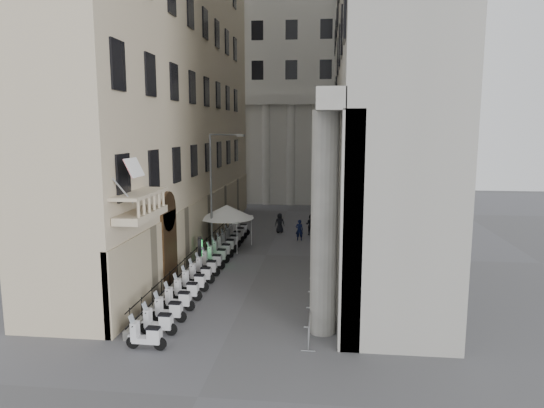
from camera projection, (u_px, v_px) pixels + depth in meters
The scene contains 34 objects.
ground at pixel (198, 397), 16.83m from camera, with size 120.00×120.00×0.00m, color #4D4D50.
left_building at pixel (172, 25), 36.63m from camera, with size 5.00×36.00×34.00m, color #B8A78E.
far_building at pixel (294, 83), 61.63m from camera, with size 22.00×10.00×30.00m, color beige.
iron_fence at pixel (205, 258), 34.98m from camera, with size 0.30×28.00×1.40m, color black, non-canonical shape.
blue_awning at pixel (324, 236), 41.89m from camera, with size 1.60×3.00×3.00m, color navy, non-canonical shape.
flag at pixel (141, 332), 22.18m from camera, with size 1.00×1.40×8.20m, color #9E0C11, non-canonical shape.
scooter_0 at pixel (147, 349), 20.46m from camera, with size 0.56×1.40×1.50m, color silver, non-canonical shape.
scooter_1 at pixel (159, 335), 21.92m from camera, with size 0.56×1.40×1.50m, color silver, non-canonical shape.
scooter_2 at pixel (170, 322), 23.38m from camera, with size 0.56×1.40×1.50m, color silver, non-canonical shape.
scooter_3 at pixel (179, 310), 24.83m from camera, with size 0.56×1.40×1.50m, color silver, non-canonical shape.
scooter_4 at pixel (187, 300), 26.29m from camera, with size 0.56×1.40×1.50m, color silver, non-canonical shape.
scooter_5 at pixel (194, 291), 27.74m from camera, with size 0.56×1.40×1.50m, color silver, non-canonical shape.
scooter_6 at pixel (201, 283), 29.20m from camera, with size 0.56×1.40×1.50m, color silver, non-canonical shape.
scooter_7 at pixel (207, 276), 30.65m from camera, with size 0.56×1.40×1.50m, color silver, non-canonical shape.
scooter_8 at pixel (213, 269), 32.11m from camera, with size 0.56×1.40×1.50m, color silver, non-canonical shape.
scooter_9 at pixel (218, 263), 33.57m from camera, with size 0.56×1.40×1.50m, color silver, non-canonical shape.
scooter_10 at pixel (222, 257), 35.02m from camera, with size 0.56×1.40×1.50m, color silver, non-canonical shape.
scooter_11 at pixel (226, 252), 36.48m from camera, with size 0.56×1.40×1.50m, color silver, non-canonical shape.
scooter_12 at pixel (230, 248), 37.93m from camera, with size 0.56×1.40×1.50m, color silver, non-canonical shape.
scooter_13 at pixel (234, 243), 39.39m from camera, with size 0.56×1.40×1.50m, color silver, non-canonical shape.
scooter_14 at pixel (237, 239), 40.84m from camera, with size 0.56×1.40×1.50m, color silver, non-canonical shape.
scooter_15 at pixel (240, 235), 42.30m from camera, with size 0.56×1.40×1.50m, color silver, non-canonical shape.
barrier_0 at pixel (309, 339), 21.42m from camera, with size 0.60×2.40×1.10m, color #ABAEB3, non-canonical shape.
barrier_1 at pixel (311, 318), 23.88m from camera, with size 0.60×2.40×1.10m, color #ABAEB3, non-canonical shape.
barrier_2 at pixel (313, 300), 26.33m from camera, with size 0.60×2.40×1.10m, color #ABAEB3, non-canonical shape.
barrier_3 at pixel (314, 285), 28.79m from camera, with size 0.60×2.40×1.10m, color #ABAEB3, non-canonical shape.
barrier_4 at pixel (315, 273), 31.24m from camera, with size 0.60×2.40×1.10m, color #ABAEB3, non-canonical shape.
barrier_5 at pixel (316, 262), 33.70m from camera, with size 0.60×2.40×1.10m, color #ABAEB3, non-canonical shape.
security_tent at pixel (224, 211), 37.82m from camera, with size 4.18×4.18×3.40m.
street_lamp at pixel (215, 182), 35.69m from camera, with size 2.79×1.03×8.85m.
info_kiosk at pixel (200, 251), 33.08m from camera, with size 0.47×0.92×1.86m.
pedestrian_a at pixel (299, 230), 40.24m from camera, with size 0.64×0.42×1.75m, color #0E1538.
pedestrian_b at pixel (311, 225), 42.28m from camera, with size 0.89×0.69×1.82m, color black.
pedestrian_c at pixel (280, 223), 43.20m from camera, with size 0.86×0.56×1.76m, color black.
Camera 1 is at (4.32, -15.20, 9.24)m, focal length 32.00 mm.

